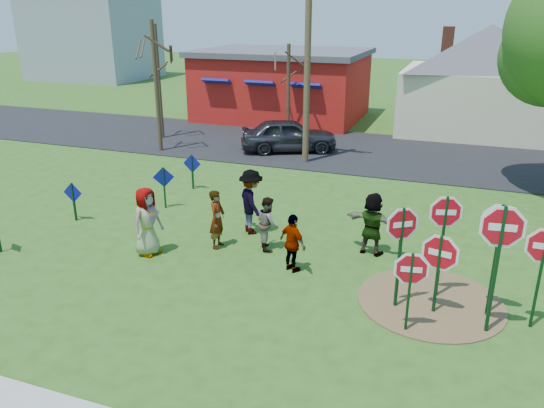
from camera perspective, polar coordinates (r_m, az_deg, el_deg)
The scene contains 27 objects.
ground at distance 14.17m, azimuth -1.47°, elevation -5.36°, with size 120.00×120.00×0.00m, color #295117.
road at distance 24.61m, azimuth 8.41°, elevation 5.71°, with size 120.00×7.50×0.04m, color black.
dirt_patch at distance 12.48m, azimuth 16.66°, elevation -10.03°, with size 3.20×3.20×0.03m, color brown.
red_building at distance 31.84m, azimuth 1.19°, elevation 12.80°, with size 9.40×7.69×3.90m.
cream_house at distance 30.05m, azimuth 22.00°, elevation 12.77°, with size 9.40×9.40×6.50m.
distant_building at distance 53.18m, azimuth -18.78°, elevation 17.02°, with size 10.00×8.00×8.00m, color #8C939E.
stop_sign_a at distance 10.76m, azimuth 14.70°, elevation -7.44°, with size 0.92×0.18×1.85m.
stop_sign_b at distance 11.99m, azimuth 18.08°, elevation -1.79°, with size 0.93×0.30×2.53m.
stop_sign_c at distance 10.93m, azimuth 23.35°, elevation -3.68°, with size 1.15×0.15×2.87m.
stop_sign_d at distance 11.63m, azimuth 23.25°, elevation -2.81°, with size 1.02×0.20×2.63m.
stop_sign_e at distance 11.55m, azimuth 17.57°, elevation -5.59°, with size 1.05×0.25×1.94m.
stop_sign_f at distance 11.64m, azimuth 27.21°, elevation -4.81°, with size 1.01×0.07×2.32m.
stop_sign_g at distance 11.36m, azimuth 13.74°, elevation -3.26°, with size 0.82×0.57×2.44m.
blue_diamond_b at distance 17.16m, azimuth -20.59°, elevation 0.68°, with size 0.64×0.06×1.22m.
blue_diamond_c at distance 17.43m, azimuth -11.55°, elevation 2.27°, with size 0.63×0.31×1.39m.
blue_diamond_d at distance 19.16m, azimuth -8.58°, elevation 3.88°, with size 0.68×0.07×1.28m.
person_a at distance 14.18m, azimuth -13.30°, elevation -1.84°, with size 0.90×0.59×1.84m, color #3E568A.
person_b at distance 14.32m, azimuth -5.92°, elevation -1.63°, with size 0.59×0.39×1.63m, color #1E6E6D.
person_c at distance 14.20m, azimuth -0.42°, elevation -2.06°, with size 0.71×0.55×1.46m, color #9A4C3E.
person_d at distance 15.13m, azimuth -2.25°, elevation 0.23°, with size 1.22×0.70×1.89m, color #37383C.
person_e at distance 12.97m, azimuth 2.24°, elevation -4.25°, with size 0.88×0.37×1.50m, color #41274E.
person_f at distance 14.10m, azimuth 10.76°, elevation -2.10°, with size 1.57×0.50×1.70m, color #1D5236.
suv at distance 24.06m, azimuth 1.81°, elevation 7.43°, with size 1.73×4.29×1.46m, color #333338.
utility_pole at distance 21.77m, azimuth 3.85°, elevation 15.75°, with size 2.05×0.30×8.39m.
bare_tree_west at distance 24.23m, azimuth -12.47°, elevation 14.06°, with size 1.80×1.80×5.69m.
bare_tree_east at distance 26.74m, azimuth 1.78°, elevation 13.44°, with size 1.80×1.80×4.54m.
bare_tree_mid at distance 26.82m, azimuth -12.20°, elevation 14.31°, with size 1.80×1.80×5.46m.
Camera 1 is at (4.72, -11.87, 6.14)m, focal length 35.00 mm.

